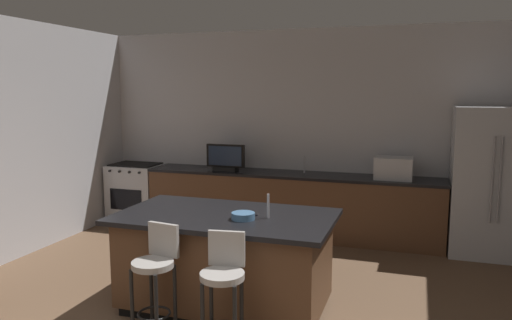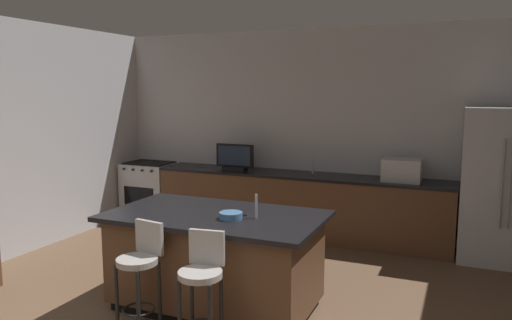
# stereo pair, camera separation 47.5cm
# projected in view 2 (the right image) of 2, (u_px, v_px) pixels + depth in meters

# --- Properties ---
(wall_back) EXTENTS (6.53, 0.12, 2.91)m
(wall_back) POSITION_uv_depth(u_px,v_px,m) (312.00, 132.00, 7.09)
(wall_back) COLOR #BCBCC1
(wall_back) RESTS_ON ground_plane
(wall_left) EXTENTS (0.12, 5.28, 2.91)m
(wall_left) POSITION_uv_depth(u_px,v_px,m) (16.00, 139.00, 6.06)
(wall_left) COLOR #BCBCC1
(wall_left) RESTS_ON ground_plane
(counter_back) EXTENTS (4.18, 0.62, 0.89)m
(counter_back) POSITION_uv_depth(u_px,v_px,m) (298.00, 205.00, 6.91)
(counter_back) COLOR brown
(counter_back) RESTS_ON ground_plane
(kitchen_island) EXTENTS (2.00, 1.14, 0.92)m
(kitchen_island) POSITION_uv_depth(u_px,v_px,m) (216.00, 260.00, 4.63)
(kitchen_island) COLOR black
(kitchen_island) RESTS_ON ground_plane
(refrigerator) EXTENTS (0.94, 0.72, 1.85)m
(refrigerator) POSITION_uv_depth(u_px,v_px,m) (503.00, 186.00, 5.81)
(refrigerator) COLOR #B7BABF
(refrigerator) RESTS_ON ground_plane
(range_oven) EXTENTS (0.78, 0.63, 0.91)m
(range_oven) POSITION_uv_depth(u_px,v_px,m) (150.00, 190.00, 7.88)
(range_oven) COLOR #B7BABF
(range_oven) RESTS_ON ground_plane
(microwave) EXTENTS (0.48, 0.36, 0.29)m
(microwave) POSITION_uv_depth(u_px,v_px,m) (402.00, 170.00, 6.29)
(microwave) COLOR #B7BABF
(microwave) RESTS_ON counter_back
(tv_monitor) EXTENTS (0.58, 0.16, 0.38)m
(tv_monitor) POSITION_uv_depth(u_px,v_px,m) (235.00, 158.00, 7.15)
(tv_monitor) COLOR black
(tv_monitor) RESTS_ON counter_back
(sink_faucet_back) EXTENTS (0.02, 0.02, 0.24)m
(sink_faucet_back) POSITION_uv_depth(u_px,v_px,m) (313.00, 165.00, 6.85)
(sink_faucet_back) COLOR #B2B2B7
(sink_faucet_back) RESTS_ON counter_back
(sink_faucet_island) EXTENTS (0.02, 0.02, 0.22)m
(sink_faucet_island) POSITION_uv_depth(u_px,v_px,m) (256.00, 206.00, 4.39)
(sink_faucet_island) COLOR #B2B2B7
(sink_faucet_island) RESTS_ON kitchen_island
(bar_stool_left) EXTENTS (0.34, 0.36, 0.96)m
(bar_stool_left) POSITION_uv_depth(u_px,v_px,m) (140.00, 269.00, 4.08)
(bar_stool_left) COLOR gray
(bar_stool_left) RESTS_ON ground_plane
(bar_stool_right) EXTENTS (0.34, 0.36, 0.97)m
(bar_stool_right) POSITION_uv_depth(u_px,v_px,m) (202.00, 283.00, 3.78)
(bar_stool_right) COLOR gray
(bar_stool_right) RESTS_ON ground_plane
(fruit_bowl) EXTENTS (0.21, 0.21, 0.06)m
(fruit_bowl) POSITION_uv_depth(u_px,v_px,m) (231.00, 216.00, 4.37)
(fruit_bowl) COLOR #3F668C
(fruit_bowl) RESTS_ON kitchen_island
(cell_phone) EXTENTS (0.14, 0.16, 0.01)m
(cell_phone) POSITION_uv_depth(u_px,v_px,m) (238.00, 216.00, 4.48)
(cell_phone) COLOR black
(cell_phone) RESTS_ON kitchen_island
(tv_remote) EXTENTS (0.12, 0.17, 0.02)m
(tv_remote) POSITION_uv_depth(u_px,v_px,m) (230.00, 212.00, 4.57)
(tv_remote) COLOR black
(tv_remote) RESTS_ON kitchen_island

